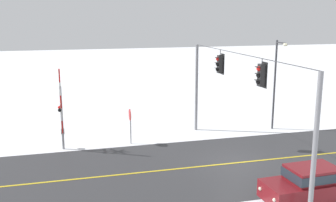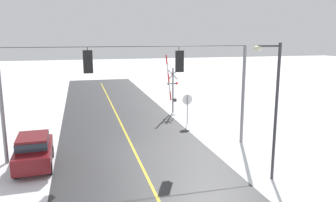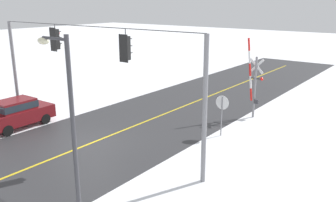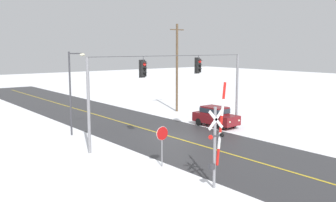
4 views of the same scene
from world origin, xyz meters
TOP-DOWN VIEW (x-y plane):
  - ground_plane at (0.00, 0.00)m, footprint 160.00×160.00m
  - signal_span at (-0.05, -0.01)m, footprint 14.20×0.47m
  - stop_sign at (-5.01, -5.18)m, footprint 0.80×0.09m
  - railroad_crossing at (-4.98, -9.45)m, footprint 1.17×0.31m
  - parked_car_maroon at (5.46, 1.01)m, footprint 1.95×4.25m
  - streetlamp_near at (-5.59, 5.54)m, footprint 1.39×0.28m

SIDE VIEW (x-z plane):
  - ground_plane at x=0.00m, z-range 0.00..0.00m
  - parked_car_maroon at x=5.46m, z-range 0.08..1.82m
  - stop_sign at x=-5.01m, z-range 0.54..2.89m
  - railroad_crossing at x=-4.98m, z-range -0.23..4.92m
  - streetlamp_near at x=-5.59m, z-range 0.67..7.17m
  - signal_span at x=-0.05m, z-range 0.95..7.17m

